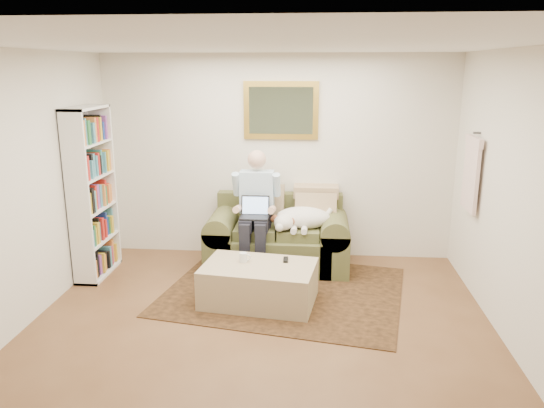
# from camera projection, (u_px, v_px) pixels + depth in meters

# --- Properties ---
(room_shell) EXTENTS (4.51, 5.00, 2.61)m
(room_shell) POSITION_uv_depth(u_px,v_px,m) (258.00, 198.00, 4.74)
(room_shell) COLOR brown
(room_shell) RESTS_ON ground
(rug) EXTENTS (2.86, 2.46, 0.01)m
(rug) POSITION_uv_depth(u_px,v_px,m) (284.00, 291.00, 5.92)
(rug) COLOR black
(rug) RESTS_ON room_shell
(sofa) EXTENTS (1.74, 0.88, 1.04)m
(sofa) POSITION_uv_depth(u_px,v_px,m) (278.00, 243.00, 6.60)
(sofa) COLOR brown
(sofa) RESTS_ON room_shell
(seated_man) EXTENTS (0.57, 0.82, 1.46)m
(seated_man) POSITION_uv_depth(u_px,v_px,m) (255.00, 213.00, 6.36)
(seated_man) COLOR #8CB9D8
(seated_man) RESTS_ON sofa
(laptop) EXTENTS (0.34, 0.27, 0.24)m
(laptop) POSITION_uv_depth(u_px,v_px,m) (255.00, 212.00, 6.28)
(laptop) COLOR black
(laptop) RESTS_ON seated_man
(sleeping_dog) EXTENTS (0.72, 0.45, 0.27)m
(sleeping_dog) POSITION_uv_depth(u_px,v_px,m) (303.00, 218.00, 6.40)
(sleeping_dog) COLOR white
(sleeping_dog) RESTS_ON sofa
(ottoman) EXTENTS (1.25, 0.89, 0.42)m
(ottoman) POSITION_uv_depth(u_px,v_px,m) (259.00, 284.00, 5.59)
(ottoman) COLOR tan
(ottoman) RESTS_ON room_shell
(coffee_mug) EXTENTS (0.08, 0.08, 0.10)m
(coffee_mug) POSITION_uv_depth(u_px,v_px,m) (243.00, 257.00, 5.62)
(coffee_mug) COLOR white
(coffee_mug) RESTS_ON ottoman
(tv_remote) EXTENTS (0.06, 0.15, 0.02)m
(tv_remote) POSITION_uv_depth(u_px,v_px,m) (286.00, 260.00, 5.67)
(tv_remote) COLOR black
(tv_remote) RESTS_ON ottoman
(bookshelf) EXTENTS (0.28, 0.80, 2.00)m
(bookshelf) POSITION_uv_depth(u_px,v_px,m) (92.00, 193.00, 6.19)
(bookshelf) COLOR white
(bookshelf) RESTS_ON room_shell
(wall_mirror) EXTENTS (0.94, 0.04, 0.72)m
(wall_mirror) POSITION_uv_depth(u_px,v_px,m) (281.00, 110.00, 6.62)
(wall_mirror) COLOR gold
(wall_mirror) RESTS_ON room_shell
(hanging_shirt) EXTENTS (0.06, 0.52, 0.90)m
(hanging_shirt) POSITION_uv_depth(u_px,v_px,m) (472.00, 170.00, 5.74)
(hanging_shirt) COLOR #F2D2C8
(hanging_shirt) RESTS_ON room_shell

